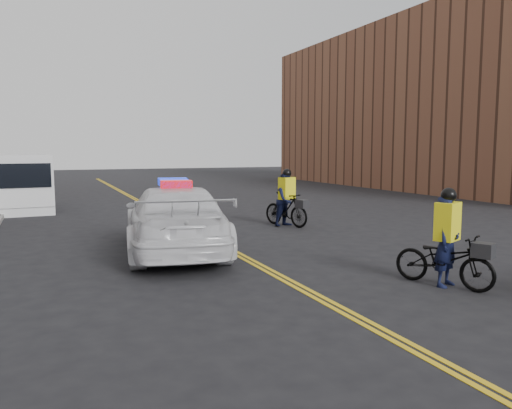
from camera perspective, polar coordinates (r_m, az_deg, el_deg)
The scene contains 8 objects.
ground at distance 10.28m, azimuth 3.27°, elevation -8.55°, with size 120.00×120.00×0.00m, color black.
center_line_left at distance 17.65m, azimuth -8.58°, elevation -2.32°, with size 0.10×60.00×0.01m, color gold.
center_line_right at distance 17.69m, azimuth -8.08°, elevation -2.29°, with size 0.10×60.00×0.01m, color gold.
building_across at distance 37.82m, azimuth 21.70°, elevation 10.23°, with size 12.00×30.00×11.00m, color brown.
police_cruiser at distance 12.90m, azimuth -9.25°, elevation -1.65°, with size 3.31×6.22×1.88m.
cargo_van at distance 24.06m, azimuth -25.04°, elevation 2.26°, with size 2.49×5.87×2.41m.
cyclist_near at distance 10.33m, azimuth 20.97°, elevation -5.11°, with size 1.43×2.05×1.91m.
cyclist_far at distance 17.18m, azimuth 3.56°, elevation 0.10°, with size 1.19×2.02×1.98m.
Camera 1 is at (-4.43, -8.90, 2.64)m, focal length 35.00 mm.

